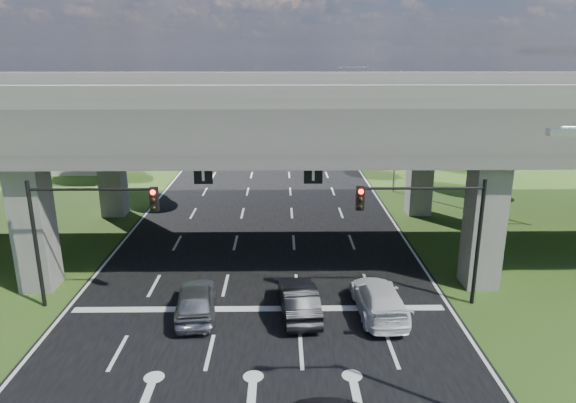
{
  "coord_description": "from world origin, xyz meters",
  "views": [
    {
      "loc": [
        1.05,
        -17.71,
        11.39
      ],
      "look_at": [
        1.41,
        9.49,
        3.41
      ],
      "focal_mm": 32.0,
      "sensor_mm": 36.0,
      "label": 1
    }
  ],
  "objects_px": {
    "streetlight_beyond": "(362,103)",
    "car_silver": "(196,299)",
    "car_dark": "(299,299)",
    "streetlight_far": "(392,122)",
    "car_white": "(379,299)",
    "signal_right": "(433,219)",
    "signal_left": "(81,221)"
  },
  "relations": [
    {
      "from": "car_silver",
      "to": "signal_right",
      "type": "bearing_deg",
      "value": 179.13
    },
    {
      "from": "streetlight_beyond",
      "to": "car_dark",
      "type": "height_order",
      "value": "streetlight_beyond"
    },
    {
      "from": "streetlight_far",
      "to": "signal_left",
      "type": "bearing_deg",
      "value": -131.78
    },
    {
      "from": "streetlight_beyond",
      "to": "car_dark",
      "type": "xyz_separation_m",
      "value": [
        -8.3,
        -37.0,
        -5.09
      ]
    },
    {
      "from": "car_dark",
      "to": "car_silver",
      "type": "bearing_deg",
      "value": -5.2
    },
    {
      "from": "streetlight_beyond",
      "to": "car_dark",
      "type": "bearing_deg",
      "value": -102.64
    },
    {
      "from": "streetlight_far",
      "to": "car_white",
      "type": "distance_m",
      "value": 22.12
    },
    {
      "from": "signal_right",
      "to": "streetlight_beyond",
      "type": "relative_size",
      "value": 0.6
    },
    {
      "from": "streetlight_far",
      "to": "car_dark",
      "type": "xyz_separation_m",
      "value": [
        -8.3,
        -21.0,
        -5.09
      ]
    },
    {
      "from": "streetlight_beyond",
      "to": "car_silver",
      "type": "distance_m",
      "value": 39.5
    },
    {
      "from": "car_white",
      "to": "streetlight_far",
      "type": "bearing_deg",
      "value": -104.8
    },
    {
      "from": "signal_right",
      "to": "car_dark",
      "type": "xyz_separation_m",
      "value": [
        -6.02,
        -0.94,
        -3.43
      ]
    },
    {
      "from": "signal_left",
      "to": "streetlight_far",
      "type": "bearing_deg",
      "value": 48.22
    },
    {
      "from": "signal_right",
      "to": "car_white",
      "type": "relative_size",
      "value": 1.22
    },
    {
      "from": "streetlight_beyond",
      "to": "car_dark",
      "type": "relative_size",
      "value": 2.27
    },
    {
      "from": "streetlight_far",
      "to": "streetlight_beyond",
      "type": "height_order",
      "value": "same"
    },
    {
      "from": "car_dark",
      "to": "signal_left",
      "type": "bearing_deg",
      "value": -10.8
    },
    {
      "from": "streetlight_far",
      "to": "car_silver",
      "type": "xyz_separation_m",
      "value": [
        -12.87,
        -21.0,
        -5.07
      ]
    },
    {
      "from": "streetlight_far",
      "to": "car_dark",
      "type": "relative_size",
      "value": 2.27
    },
    {
      "from": "signal_left",
      "to": "streetlight_far",
      "type": "distance_m",
      "value": 26.95
    },
    {
      "from": "car_white",
      "to": "streetlight_beyond",
      "type": "bearing_deg",
      "value": -99.43
    },
    {
      "from": "signal_right",
      "to": "car_white",
      "type": "height_order",
      "value": "signal_right"
    },
    {
      "from": "streetlight_far",
      "to": "streetlight_beyond",
      "type": "relative_size",
      "value": 1.0
    },
    {
      "from": "signal_left",
      "to": "car_dark",
      "type": "distance_m",
      "value": 10.26
    },
    {
      "from": "car_silver",
      "to": "streetlight_beyond",
      "type": "bearing_deg",
      "value": -115.13
    },
    {
      "from": "signal_right",
      "to": "streetlight_far",
      "type": "xyz_separation_m",
      "value": [
        2.27,
        20.06,
        1.66
      ]
    },
    {
      "from": "signal_right",
      "to": "car_white",
      "type": "distance_m",
      "value": 4.32
    },
    {
      "from": "signal_left",
      "to": "streetlight_beyond",
      "type": "height_order",
      "value": "streetlight_beyond"
    },
    {
      "from": "signal_right",
      "to": "signal_left",
      "type": "height_order",
      "value": "same"
    },
    {
      "from": "signal_left",
      "to": "car_white",
      "type": "xyz_separation_m",
      "value": [
        13.22,
        -0.94,
        -3.44
      ]
    },
    {
      "from": "streetlight_beyond",
      "to": "car_silver",
      "type": "xyz_separation_m",
      "value": [
        -12.87,
        -37.0,
        -5.07
      ]
    },
    {
      "from": "streetlight_beyond",
      "to": "car_silver",
      "type": "relative_size",
      "value": 2.27
    }
  ]
}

